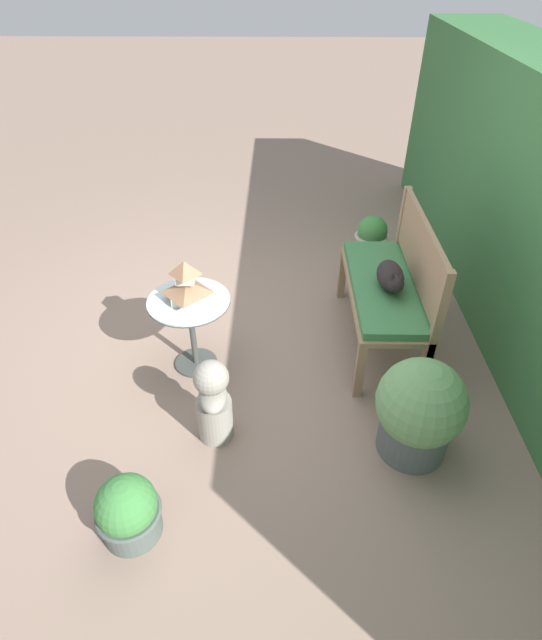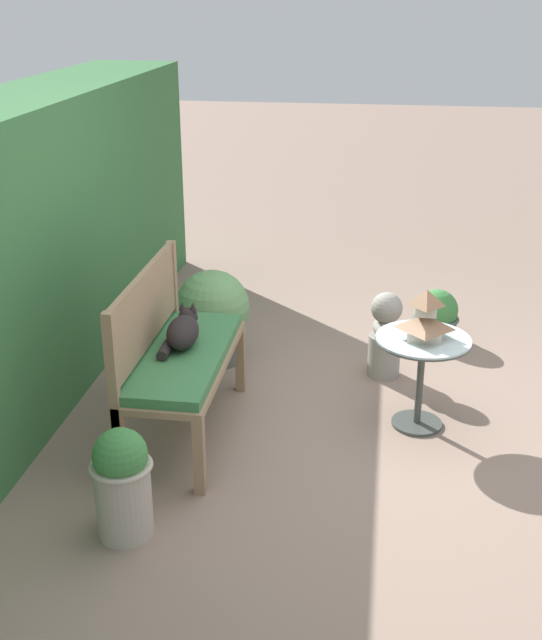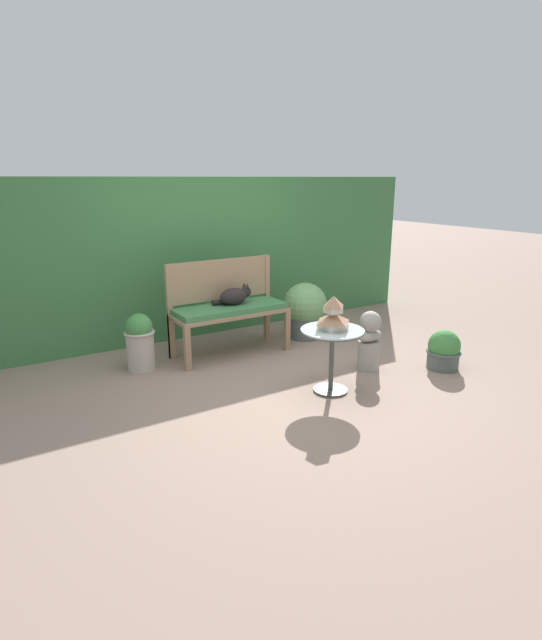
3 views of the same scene
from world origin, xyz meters
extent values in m
plane|color=gray|center=(0.00, 0.00, 0.00)|extent=(30.00, 30.00, 0.00)
cube|color=#937556|center=(-0.65, 0.86, 0.23)|extent=(0.06, 0.06, 0.46)
cube|color=#937556|center=(0.57, 0.86, 0.23)|extent=(0.06, 0.06, 0.46)
cube|color=#937556|center=(-0.65, 1.30, 0.23)|extent=(0.06, 0.06, 0.46)
cube|color=#937556|center=(0.57, 1.30, 0.23)|extent=(0.06, 0.06, 0.46)
cube|color=#937556|center=(-0.04, 1.08, 0.48)|extent=(1.28, 0.50, 0.04)
cube|color=#387542|center=(-0.04, 1.08, 0.53)|extent=(1.23, 0.46, 0.06)
cube|color=#937556|center=(-0.65, 1.31, 0.52)|extent=(0.06, 0.06, 1.04)
cube|color=#937556|center=(0.58, 1.31, 0.52)|extent=(0.06, 0.06, 1.04)
cube|color=#937556|center=(-0.04, 1.31, 0.81)|extent=(1.23, 0.04, 0.45)
ellipsoid|color=black|center=(0.02, 1.10, 0.65)|extent=(0.33, 0.20, 0.19)
sphere|color=black|center=(0.18, 1.11, 0.68)|extent=(0.12, 0.12, 0.12)
cone|color=black|center=(0.18, 1.14, 0.76)|extent=(0.05, 0.05, 0.05)
cone|color=black|center=(0.18, 1.08, 0.76)|extent=(0.05, 0.05, 0.05)
cylinder|color=black|center=(-0.11, 1.18, 0.59)|extent=(0.18, 0.07, 0.07)
cylinder|color=#424742|center=(0.27, -0.32, 0.01)|extent=(0.32, 0.32, 0.02)
cylinder|color=#424742|center=(0.27, -0.32, 0.29)|extent=(0.04, 0.04, 0.59)
cylinder|color=silver|center=(0.27, -0.32, 0.59)|extent=(0.58, 0.58, 0.01)
torus|color=#424742|center=(0.27, -0.32, 0.58)|extent=(0.58, 0.58, 0.02)
cube|color=beige|center=(0.27, -0.32, 0.63)|extent=(0.20, 0.20, 0.06)
pyramid|color=#936B4C|center=(0.27, -0.32, 0.71)|extent=(0.27, 0.27, 0.09)
cube|color=beige|center=(0.27, -0.32, 0.78)|extent=(0.12, 0.12, 0.06)
pyramid|color=#936B4C|center=(0.27, -0.32, 0.86)|extent=(0.17, 0.17, 0.10)
cylinder|color=gray|center=(0.94, -0.10, 0.15)|extent=(0.23, 0.23, 0.31)
ellipsoid|color=gray|center=(0.94, -0.10, 0.37)|extent=(0.33, 0.21, 0.12)
sphere|color=gray|center=(0.94, -0.10, 0.51)|extent=(0.22, 0.22, 0.22)
cylinder|color=#ADA393|center=(-1.04, 1.16, 0.20)|extent=(0.28, 0.28, 0.41)
torus|color=#ADA393|center=(-1.04, 1.16, 0.40)|extent=(0.31, 0.31, 0.03)
sphere|color=#3D7F3D|center=(-1.04, 1.16, 0.46)|extent=(0.27, 0.27, 0.27)
cylinder|color=#4C5651|center=(1.03, 1.15, 0.16)|extent=(0.43, 0.43, 0.32)
torus|color=#4C5651|center=(1.03, 1.15, 0.31)|extent=(0.47, 0.47, 0.03)
sphere|color=#66995B|center=(1.03, 1.15, 0.41)|extent=(0.54, 0.54, 0.54)
cylinder|color=#4C5651|center=(1.62, -0.49, 0.10)|extent=(0.32, 0.32, 0.19)
torus|color=#4C5651|center=(1.62, -0.49, 0.18)|extent=(0.35, 0.35, 0.03)
sphere|color=#3D7F3D|center=(1.62, -0.49, 0.25)|extent=(0.33, 0.33, 0.33)
camera|label=1|loc=(3.07, 0.29, 2.60)|focal=28.00mm
camera|label=2|loc=(-4.23, -0.05, 2.57)|focal=45.00mm
camera|label=3|loc=(-2.47, -3.66, 1.91)|focal=28.00mm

